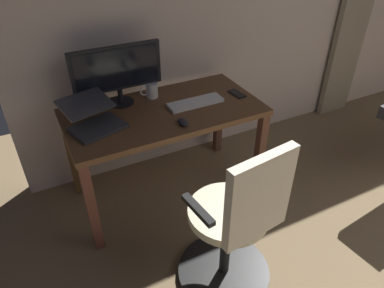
{
  "coord_description": "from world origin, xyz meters",
  "views": [
    {
      "loc": [
        2.6,
        -0.75,
        1.92
      ],
      "look_at": [
        1.89,
        -2.14,
        0.84
      ],
      "focal_mm": 33.04,
      "sensor_mm": 36.0,
      "label": 1
    }
  ],
  "objects_px": {
    "computer_keyboard": "(195,103)",
    "mug_coffee": "(151,90)",
    "office_chair": "(235,227)",
    "desk": "(164,122)",
    "cell_phone_face_up": "(237,94)",
    "computer_mouse": "(183,122)",
    "laptop": "(93,119)",
    "computer_monitor": "(117,71)"
  },
  "relations": [
    {
      "from": "computer_monitor",
      "to": "cell_phone_face_up",
      "type": "relative_size",
      "value": 4.29
    },
    {
      "from": "office_chair",
      "to": "computer_mouse",
      "type": "distance_m",
      "value": 0.75
    },
    {
      "from": "computer_monitor",
      "to": "mug_coffee",
      "type": "bearing_deg",
      "value": 175.61
    },
    {
      "from": "computer_keyboard",
      "to": "mug_coffee",
      "type": "bearing_deg",
      "value": -45.49
    },
    {
      "from": "laptop",
      "to": "mug_coffee",
      "type": "xyz_separation_m",
      "value": [
        -0.47,
        -0.21,
        -0.0
      ]
    },
    {
      "from": "desk",
      "to": "mug_coffee",
      "type": "height_order",
      "value": "mug_coffee"
    },
    {
      "from": "computer_keyboard",
      "to": "cell_phone_face_up",
      "type": "bearing_deg",
      "value": 179.72
    },
    {
      "from": "desk",
      "to": "office_chair",
      "type": "xyz_separation_m",
      "value": [
        -0.0,
        0.94,
        -0.15
      ]
    },
    {
      "from": "cell_phone_face_up",
      "to": "mug_coffee",
      "type": "height_order",
      "value": "mug_coffee"
    },
    {
      "from": "cell_phone_face_up",
      "to": "office_chair",
      "type": "bearing_deg",
      "value": 51.71
    },
    {
      "from": "mug_coffee",
      "to": "office_chair",
      "type": "bearing_deg",
      "value": 90.32
    },
    {
      "from": "desk",
      "to": "cell_phone_face_up",
      "type": "bearing_deg",
      "value": 177.03
    },
    {
      "from": "computer_mouse",
      "to": "mug_coffee",
      "type": "xyz_separation_m",
      "value": [
        0.04,
        -0.45,
        0.04
      ]
    },
    {
      "from": "computer_monitor",
      "to": "computer_mouse",
      "type": "height_order",
      "value": "computer_monitor"
    },
    {
      "from": "office_chair",
      "to": "computer_keyboard",
      "type": "relative_size",
      "value": 2.6
    },
    {
      "from": "office_chair",
      "to": "computer_keyboard",
      "type": "height_order",
      "value": "office_chair"
    },
    {
      "from": "computer_mouse",
      "to": "mug_coffee",
      "type": "relative_size",
      "value": 0.75
    },
    {
      "from": "desk",
      "to": "cell_phone_face_up",
      "type": "relative_size",
      "value": 9.35
    },
    {
      "from": "desk",
      "to": "computer_keyboard",
      "type": "height_order",
      "value": "computer_keyboard"
    },
    {
      "from": "desk",
      "to": "office_chair",
      "type": "distance_m",
      "value": 0.95
    },
    {
      "from": "office_chair",
      "to": "computer_monitor",
      "type": "height_order",
      "value": "computer_monitor"
    },
    {
      "from": "computer_keyboard",
      "to": "computer_mouse",
      "type": "relative_size",
      "value": 3.98
    },
    {
      "from": "office_chair",
      "to": "computer_keyboard",
      "type": "xyz_separation_m",
      "value": [
        -0.23,
        -0.91,
        0.26
      ]
    },
    {
      "from": "computer_keyboard",
      "to": "cell_phone_face_up",
      "type": "relative_size",
      "value": 2.77
    },
    {
      "from": "computer_monitor",
      "to": "desk",
      "type": "bearing_deg",
      "value": 135.25
    },
    {
      "from": "office_chair",
      "to": "computer_monitor",
      "type": "relative_size",
      "value": 1.68
    },
    {
      "from": "computer_mouse",
      "to": "laptop",
      "type": "bearing_deg",
      "value": -24.46
    },
    {
      "from": "desk",
      "to": "computer_monitor",
      "type": "bearing_deg",
      "value": -44.75
    },
    {
      "from": "office_chair",
      "to": "computer_monitor",
      "type": "xyz_separation_m",
      "value": [
        0.23,
        -1.17,
        0.49
      ]
    },
    {
      "from": "computer_keyboard",
      "to": "mug_coffee",
      "type": "relative_size",
      "value": 2.97
    },
    {
      "from": "computer_keyboard",
      "to": "computer_monitor",
      "type": "bearing_deg",
      "value": -29.09
    },
    {
      "from": "desk",
      "to": "computer_keyboard",
      "type": "distance_m",
      "value": 0.26
    },
    {
      "from": "cell_phone_face_up",
      "to": "mug_coffee",
      "type": "xyz_separation_m",
      "value": [
        0.58,
        -0.24,
        0.05
      ]
    },
    {
      "from": "office_chair",
      "to": "laptop",
      "type": "xyz_separation_m",
      "value": [
        0.48,
        -0.94,
        0.3
      ]
    },
    {
      "from": "desk",
      "to": "computer_mouse",
      "type": "distance_m",
      "value": 0.26
    },
    {
      "from": "laptop",
      "to": "computer_mouse",
      "type": "relative_size",
      "value": 4.18
    },
    {
      "from": "cell_phone_face_up",
      "to": "mug_coffee",
      "type": "relative_size",
      "value": 1.07
    },
    {
      "from": "desk",
      "to": "computer_mouse",
      "type": "relative_size",
      "value": 13.46
    },
    {
      "from": "cell_phone_face_up",
      "to": "laptop",
      "type": "bearing_deg",
      "value": -7.56
    },
    {
      "from": "office_chair",
      "to": "computer_monitor",
      "type": "bearing_deg",
      "value": 94.3
    },
    {
      "from": "computer_monitor",
      "to": "mug_coffee",
      "type": "distance_m",
      "value": 0.29
    },
    {
      "from": "mug_coffee",
      "to": "desk",
      "type": "bearing_deg",
      "value": 91.18
    }
  ]
}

